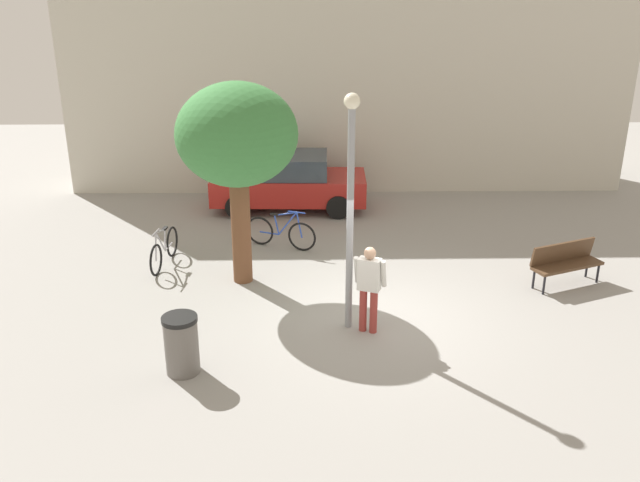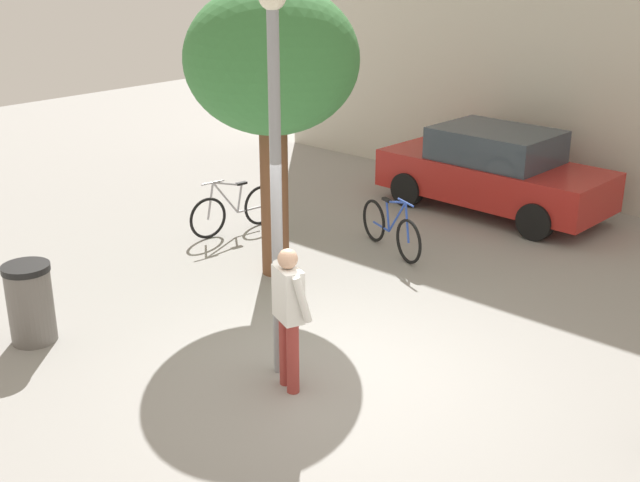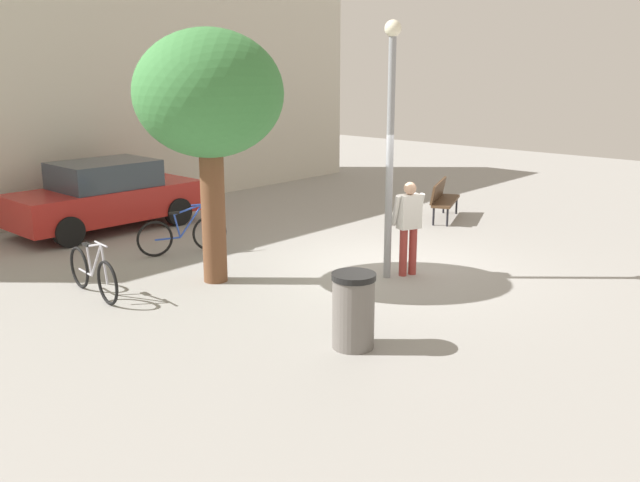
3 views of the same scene
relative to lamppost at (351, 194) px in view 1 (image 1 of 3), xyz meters
The scene contains 10 objects.
ground_plane 2.65m from the lamppost, 34.92° to the left, with size 36.00×36.00×0.00m, color gray.
building_facade 9.39m from the lamppost, 87.20° to the left, with size 16.40×2.00×6.32m, color beige.
lamppost is the anchor object (origin of this frame).
person_by_lamppost 1.67m from the lamppost, 28.39° to the right, with size 0.63×0.44×1.67m.
park_bench 5.39m from the lamppost, 20.96° to the left, with size 1.66×1.05×0.92m.
plaza_tree 3.04m from the lamppost, 135.75° to the left, with size 2.45×2.45×4.22m.
bicycle_blue 4.73m from the lamppost, 109.39° to the left, with size 1.69×0.73×0.97m.
bicycle_silver 5.41m from the lamppost, 143.61° to the left, with size 0.30×1.80×0.97m.
parked_car_red 7.20m from the lamppost, 100.44° to the left, with size 4.25×1.91×1.55m.
trash_bin 3.82m from the lamppost, 151.83° to the right, with size 0.59×0.59×1.02m.
Camera 1 is at (-1.20, -11.71, 6.22)m, focal length 38.61 mm.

